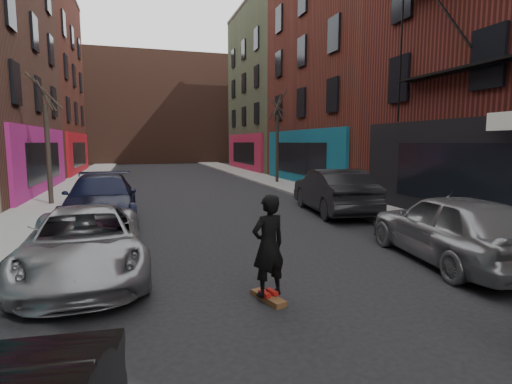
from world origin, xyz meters
TOP-DOWN VIEW (x-y plane):
  - sidewalk_left at (-6.25, 30.00)m, footprint 2.50×84.00m
  - sidewalk_right at (6.25, 30.00)m, footprint 2.50×84.00m
  - buildings_right at (13.50, 16.00)m, footprint 12.00×56.00m
  - building_far at (0.00, 56.00)m, footprint 40.00×10.00m
  - tree_left_far at (-6.20, 18.00)m, footprint 2.00×2.00m
  - tree_right_far at (6.20, 24.00)m, footprint 2.00×2.00m
  - parked_left_far at (-3.71, 7.90)m, footprint 2.57×5.12m
  - parked_left_end at (-3.83, 13.67)m, footprint 2.35×5.63m
  - parked_right_far at (4.15, 6.49)m, footprint 2.55×4.99m
  - parked_right_end at (4.60, 13.10)m, footprint 2.48×5.40m
  - skateboard at (-0.54, 5.59)m, footprint 0.44×0.83m
  - skateboarder at (-0.54, 5.59)m, footprint 0.73×0.58m

SIDE VIEW (x-z plane):
  - skateboard at x=-0.54m, z-range 0.00..0.10m
  - sidewalk_left at x=-6.25m, z-range 0.00..0.13m
  - sidewalk_right at x=6.25m, z-range 0.00..0.13m
  - parked_left_far at x=-3.71m, z-range 0.00..1.39m
  - parked_left_end at x=-3.83m, z-range 0.00..1.62m
  - parked_right_far at x=4.15m, z-range 0.00..1.63m
  - parked_right_end at x=4.60m, z-range 0.00..1.72m
  - skateboarder at x=-0.54m, z-range 0.10..1.86m
  - tree_left_far at x=-6.20m, z-range 0.13..6.63m
  - tree_right_far at x=6.20m, z-range 0.13..6.93m
  - building_far at x=0.00m, z-range 0.00..14.00m
  - buildings_right at x=13.50m, z-range 0.00..16.00m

